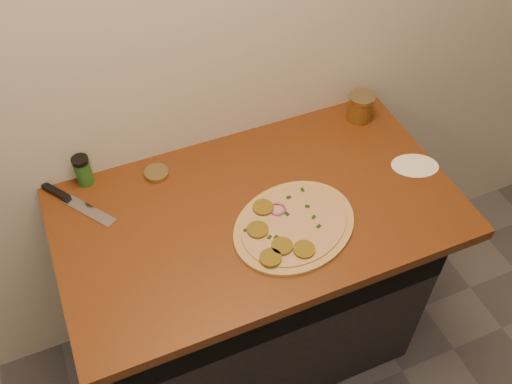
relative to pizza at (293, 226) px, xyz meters
name	(u,v)px	position (x,y,z in m)	size (l,w,h in m)	color
cabinet	(254,285)	(-0.06, 0.15, -0.48)	(1.10, 0.60, 0.86)	black
countertop	(257,211)	(-0.06, 0.12, -0.03)	(1.20, 0.70, 0.04)	#622F12
pizza	(293,226)	(0.00, 0.00, 0.00)	(0.48, 0.48, 0.03)	tan
chefs_knife	(71,201)	(-0.57, 0.35, 0.00)	(0.18, 0.24, 0.02)	#B7BAC1
mason_jar_lid	(157,173)	(-0.30, 0.36, 0.00)	(0.08, 0.08, 0.02)	tan
salsa_jar	(360,107)	(0.42, 0.35, 0.04)	(0.09, 0.09, 0.10)	#A11810
spice_shaker	(83,170)	(-0.51, 0.42, 0.04)	(0.05, 0.05, 0.10)	#215E1D
flour_spill	(415,166)	(0.47, 0.08, -0.01)	(0.15, 0.15, 0.00)	white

